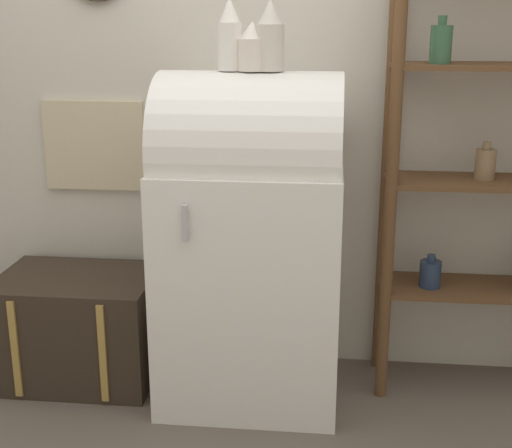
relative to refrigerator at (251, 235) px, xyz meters
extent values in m
plane|color=#60564C|center=(0.00, -0.22, -0.71)|extent=(12.00, 12.00, 0.00)
cube|color=beige|center=(0.00, 0.35, 0.64)|extent=(7.00, 0.05, 2.70)
cube|color=#C6B793|center=(-0.75, 0.31, 0.30)|extent=(0.46, 0.02, 0.41)
cube|color=white|center=(0.00, 0.00, -0.20)|extent=(0.74, 0.65, 1.01)
cylinder|color=white|center=(0.00, 0.00, 0.36)|extent=(0.72, 0.62, 0.62)
cylinder|color=#B7B7BC|center=(-0.20, -0.35, 0.14)|extent=(0.02, 0.02, 0.14)
cube|color=#33281E|center=(-0.78, 0.04, -0.47)|extent=(0.69, 0.49, 0.48)
cube|color=#AD8942|center=(-0.97, -0.21, -0.47)|extent=(0.03, 0.01, 0.43)
cube|color=#AD8942|center=(-0.59, -0.21, -0.47)|extent=(0.03, 0.01, 0.43)
cylinder|color=brown|center=(0.56, 0.01, 0.22)|extent=(0.05, 0.05, 1.87)
cylinder|color=brown|center=(0.56, 0.28, 0.22)|extent=(0.05, 0.05, 1.87)
cube|color=brown|center=(0.92, 0.14, -0.25)|extent=(0.74, 0.31, 0.02)
cube|color=brown|center=(0.92, 0.14, 0.21)|extent=(0.74, 0.31, 0.02)
cube|color=brown|center=(0.92, 0.14, 0.68)|extent=(0.74, 0.31, 0.02)
cylinder|color=#335B3D|center=(0.73, 0.10, 0.76)|extent=(0.09, 0.09, 0.15)
cylinder|color=#335B3D|center=(0.73, 0.10, 0.85)|extent=(0.03, 0.03, 0.04)
cylinder|color=#7F6647|center=(0.95, 0.15, 0.29)|extent=(0.08, 0.08, 0.12)
cylinder|color=#7F6647|center=(0.95, 0.15, 0.36)|extent=(0.03, 0.03, 0.03)
cylinder|color=#23334C|center=(0.75, 0.12, -0.18)|extent=(0.09, 0.09, 0.11)
cylinder|color=#23334C|center=(0.75, 0.12, -0.11)|extent=(0.04, 0.04, 0.03)
cylinder|color=white|center=(-0.08, 0.00, 0.76)|extent=(0.09, 0.09, 0.18)
cone|color=white|center=(-0.08, 0.00, 0.90)|extent=(0.08, 0.08, 0.10)
cylinder|color=silver|center=(0.01, -0.01, 0.73)|extent=(0.11, 0.11, 0.12)
cone|color=silver|center=(0.01, -0.01, 0.82)|extent=(0.10, 0.10, 0.06)
cylinder|color=beige|center=(0.08, -0.01, 0.75)|extent=(0.11, 0.11, 0.17)
cone|color=beige|center=(0.08, -0.01, 0.89)|extent=(0.09, 0.09, 0.09)
camera|label=1|loc=(0.32, -2.79, 0.87)|focal=50.00mm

